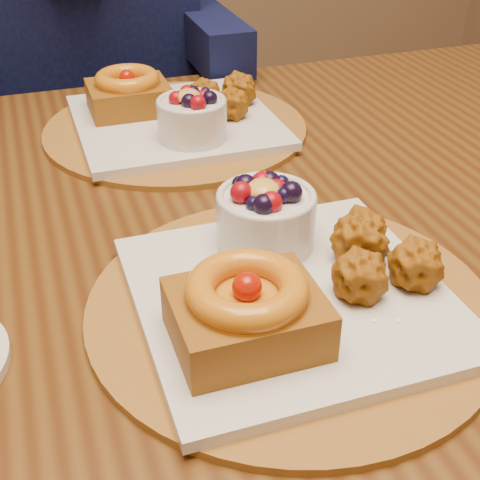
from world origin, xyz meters
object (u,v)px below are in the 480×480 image
Objects in this scene: place_setting_near at (285,280)px; place_setting_far at (174,115)px; dining_table at (222,253)px; chair_far at (112,167)px.

place_setting_near reaches higher than place_setting_far.
place_setting_far is at bearing 90.84° from dining_table.
place_setting_near is at bearing -90.08° from place_setting_far.
dining_table is at bearing -109.44° from chair_far.
dining_table is 0.24m from place_setting_far.
chair_far is at bearing 93.23° from place_setting_near.
place_setting_far is at bearing -107.46° from chair_far.
place_setting_near is 1.00× the size of place_setting_far.
dining_table is 0.24m from place_setting_near.
dining_table is 0.65m from chair_far.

